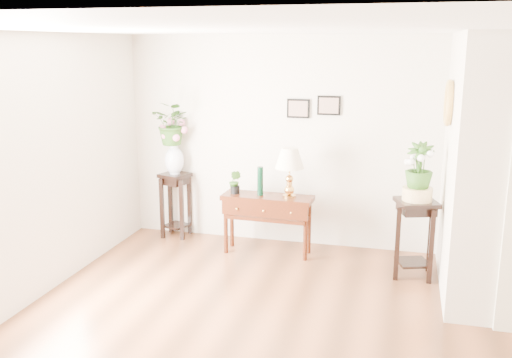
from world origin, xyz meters
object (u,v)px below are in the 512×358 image
(plant_stand_a, at_px, (176,205))
(console_table, at_px, (267,224))
(table_lamp, at_px, (290,170))
(plant_stand_b, at_px, (414,238))

(plant_stand_a, bearing_deg, console_table, -13.55)
(console_table, distance_m, plant_stand_a, 1.46)
(table_lamp, bearing_deg, plant_stand_a, 168.64)
(plant_stand_b, bearing_deg, console_table, 171.25)
(table_lamp, relative_size, plant_stand_b, 0.69)
(plant_stand_a, bearing_deg, plant_stand_b, -10.86)
(console_table, xyz_separation_m, table_lamp, (0.28, 0.00, 0.74))
(plant_stand_b, bearing_deg, table_lamp, 169.68)
(plant_stand_a, distance_m, plant_stand_b, 3.31)
(plant_stand_a, xyz_separation_m, plant_stand_b, (3.26, -0.62, 0.01))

